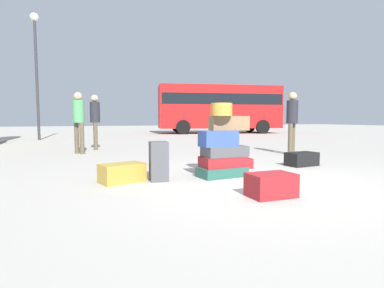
{
  "coord_description": "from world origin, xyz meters",
  "views": [
    {
      "loc": [
        -2.63,
        -3.92,
        0.96
      ],
      "look_at": [
        -0.33,
        1.98,
        0.44
      ],
      "focal_mm": 28.7,
      "sensor_mm": 36.0,
      "label": 1
    }
  ],
  "objects_px": {
    "suitcase_tower": "(223,146)",
    "suitcase_tan_foreground_near": "(122,173)",
    "person_tourist_with_camera": "(79,117)",
    "suitcase_maroon_foreground_far": "(232,163)",
    "parked_bus": "(219,106)",
    "suitcase_black_right_side": "(302,159)",
    "person_bearded_onlooker": "(95,117)",
    "person_passerby_in_red": "(292,117)",
    "suitcase_charcoal_left_side": "(159,161)",
    "lamp_post": "(36,57)",
    "suitcase_maroon_upright_blue": "(271,185)"
  },
  "relations": [
    {
      "from": "suitcase_tower",
      "to": "suitcase_tan_foreground_near",
      "type": "height_order",
      "value": "suitcase_tower"
    },
    {
      "from": "person_tourist_with_camera",
      "to": "suitcase_tan_foreground_near",
      "type": "bearing_deg",
      "value": -30.17
    },
    {
      "from": "suitcase_maroon_foreground_far",
      "to": "parked_bus",
      "type": "height_order",
      "value": "parked_bus"
    },
    {
      "from": "suitcase_black_right_side",
      "to": "parked_bus",
      "type": "height_order",
      "value": "parked_bus"
    },
    {
      "from": "suitcase_black_right_side",
      "to": "person_bearded_onlooker",
      "type": "bearing_deg",
      "value": 120.65
    },
    {
      "from": "suitcase_tan_foreground_near",
      "to": "parked_bus",
      "type": "distance_m",
      "value": 16.62
    },
    {
      "from": "suitcase_tan_foreground_near",
      "to": "parked_bus",
      "type": "relative_size",
      "value": 0.08
    },
    {
      "from": "person_bearded_onlooker",
      "to": "person_passerby_in_red",
      "type": "xyz_separation_m",
      "value": [
        4.86,
        -3.27,
        -0.02
      ]
    },
    {
      "from": "suitcase_maroon_foreground_far",
      "to": "person_bearded_onlooker",
      "type": "distance_m",
      "value": 5.34
    },
    {
      "from": "suitcase_charcoal_left_side",
      "to": "parked_bus",
      "type": "distance_m",
      "value": 16.4
    },
    {
      "from": "suitcase_charcoal_left_side",
      "to": "parked_bus",
      "type": "xyz_separation_m",
      "value": [
        8.05,
        14.2,
        1.53
      ]
    },
    {
      "from": "suitcase_charcoal_left_side",
      "to": "lamp_post",
      "type": "xyz_separation_m",
      "value": [
        -2.68,
        11.01,
        3.43
      ]
    },
    {
      "from": "suitcase_maroon_upright_blue",
      "to": "suitcase_black_right_side",
      "type": "relative_size",
      "value": 0.89
    },
    {
      "from": "parked_bus",
      "to": "lamp_post",
      "type": "bearing_deg",
      "value": -151.86
    },
    {
      "from": "suitcase_tower",
      "to": "suitcase_maroon_foreground_far",
      "type": "relative_size",
      "value": 1.54
    },
    {
      "from": "person_tourist_with_camera",
      "to": "person_passerby_in_red",
      "type": "height_order",
      "value": "person_tourist_with_camera"
    },
    {
      "from": "suitcase_charcoal_left_side",
      "to": "suitcase_maroon_foreground_far",
      "type": "bearing_deg",
      "value": 27.87
    },
    {
      "from": "suitcase_charcoal_left_side",
      "to": "person_tourist_with_camera",
      "type": "relative_size",
      "value": 0.36
    },
    {
      "from": "suitcase_tower",
      "to": "person_passerby_in_red",
      "type": "bearing_deg",
      "value": 34.46
    },
    {
      "from": "person_passerby_in_red",
      "to": "parked_bus",
      "type": "distance_m",
      "value": 12.66
    },
    {
      "from": "suitcase_maroon_upright_blue",
      "to": "person_passerby_in_red",
      "type": "bearing_deg",
      "value": 47.86
    },
    {
      "from": "suitcase_tan_foreground_near",
      "to": "suitcase_black_right_side",
      "type": "distance_m",
      "value": 3.7
    },
    {
      "from": "person_passerby_in_red",
      "to": "parked_bus",
      "type": "bearing_deg",
      "value": -141.05
    },
    {
      "from": "suitcase_tan_foreground_near",
      "to": "person_passerby_in_red",
      "type": "relative_size",
      "value": 0.38
    },
    {
      "from": "suitcase_tower",
      "to": "parked_bus",
      "type": "relative_size",
      "value": 0.14
    },
    {
      "from": "suitcase_maroon_foreground_far",
      "to": "suitcase_tan_foreground_near",
      "type": "bearing_deg",
      "value": -157.58
    },
    {
      "from": "suitcase_maroon_foreground_far",
      "to": "person_passerby_in_red",
      "type": "height_order",
      "value": "person_passerby_in_red"
    },
    {
      "from": "parked_bus",
      "to": "lamp_post",
      "type": "xyz_separation_m",
      "value": [
        -10.72,
        -3.2,
        1.9
      ]
    },
    {
      "from": "suitcase_tan_foreground_near",
      "to": "suitcase_maroon_foreground_far",
      "type": "distance_m",
      "value": 2.25
    },
    {
      "from": "suitcase_tan_foreground_near",
      "to": "lamp_post",
      "type": "distance_m",
      "value": 11.69
    },
    {
      "from": "person_tourist_with_camera",
      "to": "suitcase_maroon_upright_blue",
      "type": "bearing_deg",
      "value": -17.29
    },
    {
      "from": "person_tourist_with_camera",
      "to": "person_passerby_in_red",
      "type": "distance_m",
      "value": 5.8
    },
    {
      "from": "suitcase_black_right_side",
      "to": "person_tourist_with_camera",
      "type": "relative_size",
      "value": 0.37
    },
    {
      "from": "suitcase_charcoal_left_side",
      "to": "parked_bus",
      "type": "height_order",
      "value": "parked_bus"
    },
    {
      "from": "suitcase_tower",
      "to": "person_passerby_in_red",
      "type": "distance_m",
      "value": 3.9
    },
    {
      "from": "parked_bus",
      "to": "person_tourist_with_camera",
      "type": "bearing_deg",
      "value": -121.3
    },
    {
      "from": "person_passerby_in_red",
      "to": "parked_bus",
      "type": "xyz_separation_m",
      "value": [
        3.76,
        12.06,
        0.83
      ]
    },
    {
      "from": "suitcase_black_right_side",
      "to": "parked_bus",
      "type": "xyz_separation_m",
      "value": [
        4.92,
        13.8,
        1.69
      ]
    },
    {
      "from": "suitcase_maroon_upright_blue",
      "to": "suitcase_charcoal_left_side",
      "type": "relative_size",
      "value": 0.92
    },
    {
      "from": "suitcase_black_right_side",
      "to": "suitcase_maroon_upright_blue",
      "type": "bearing_deg",
      "value": -144.02
    },
    {
      "from": "suitcase_tan_foreground_near",
      "to": "suitcase_black_right_side",
      "type": "bearing_deg",
      "value": -12.71
    },
    {
      "from": "suitcase_charcoal_left_side",
      "to": "person_passerby_in_red",
      "type": "bearing_deg",
      "value": 33.17
    },
    {
      "from": "person_tourist_with_camera",
      "to": "parked_bus",
      "type": "xyz_separation_m",
      "value": [
        9.12,
        9.83,
        0.82
      ]
    },
    {
      "from": "suitcase_maroon_foreground_far",
      "to": "lamp_post",
      "type": "relative_size",
      "value": 0.14
    },
    {
      "from": "suitcase_charcoal_left_side",
      "to": "parked_bus",
      "type": "relative_size",
      "value": 0.07
    },
    {
      "from": "suitcase_maroon_upright_blue",
      "to": "suitcase_charcoal_left_side",
      "type": "bearing_deg",
      "value": 124.84
    },
    {
      "from": "suitcase_black_right_side",
      "to": "lamp_post",
      "type": "relative_size",
      "value": 0.11
    },
    {
      "from": "suitcase_tan_foreground_near",
      "to": "lamp_post",
      "type": "bearing_deg",
      "value": 83.24
    },
    {
      "from": "person_tourist_with_camera",
      "to": "suitcase_charcoal_left_side",
      "type": "bearing_deg",
      "value": -23.3
    },
    {
      "from": "suitcase_black_right_side",
      "to": "suitcase_tower",
      "type": "bearing_deg",
      "value": -173.38
    }
  ]
}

